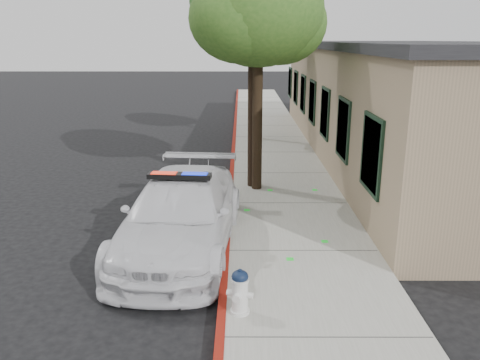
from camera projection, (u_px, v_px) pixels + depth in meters
name	position (u px, v px, depth m)	size (l,w,h in m)	color
ground	(223.00, 257.00, 9.93)	(120.00, 120.00, 0.00)	black
sidewalk	(287.00, 205.00, 12.79)	(3.20, 60.00, 0.15)	gray
red_curb	(230.00, 205.00, 12.79)	(0.14, 60.00, 0.16)	maroon
clapboard_building	(410.00, 100.00, 17.96)	(7.30, 20.89, 4.24)	#988063
police_car	(181.00, 214.00, 10.11)	(2.62, 5.56, 1.69)	silver
fire_hydrant	(240.00, 291.00, 7.53)	(0.43, 0.38, 0.75)	white
street_tree_near	(259.00, 15.00, 12.69)	(3.70, 3.49, 6.40)	black
street_tree_mid	(254.00, 8.00, 12.94)	(3.46, 3.59, 6.61)	black
street_tree_far	(258.00, 38.00, 19.90)	(3.09, 2.99, 5.60)	black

